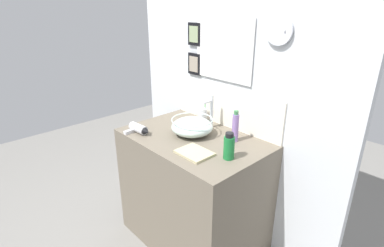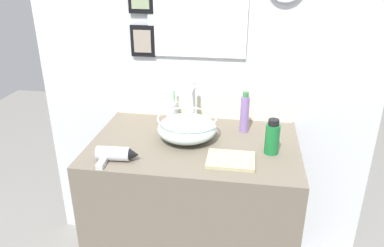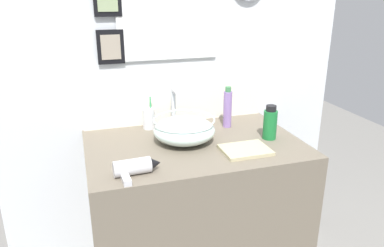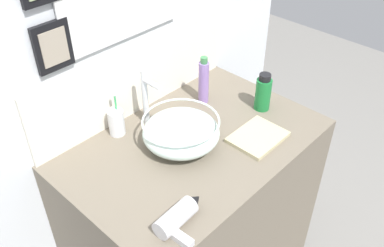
% 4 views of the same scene
% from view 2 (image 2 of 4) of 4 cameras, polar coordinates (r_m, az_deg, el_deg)
% --- Properties ---
extents(vanity_counter, '(1.01, 0.67, 0.88)m').
position_cam_2_polar(vanity_counter, '(2.08, 0.36, -13.84)').
color(vanity_counter, '#6B6051').
rests_on(vanity_counter, ground).
extents(back_panel, '(1.91, 0.09, 2.43)m').
position_cam_2_polar(back_panel, '(2.07, 1.91, 9.98)').
color(back_panel, silver).
rests_on(back_panel, ground).
extents(glass_bowl_sink, '(0.29, 0.29, 0.12)m').
position_cam_2_polar(glass_bowl_sink, '(1.85, -0.77, -0.67)').
color(glass_bowl_sink, silver).
rests_on(glass_bowl_sink, vanity_counter).
extents(faucet, '(0.02, 0.10, 0.25)m').
position_cam_2_polar(faucet, '(1.99, 0.13, 3.62)').
color(faucet, silver).
rests_on(faucet, vanity_counter).
extents(hair_drier, '(0.19, 0.13, 0.06)m').
position_cam_2_polar(hair_drier, '(1.70, -11.53, -4.64)').
color(hair_drier, silver).
rests_on(hair_drier, vanity_counter).
extents(toothbrush_cup, '(0.06, 0.06, 0.19)m').
position_cam_2_polar(toothbrush_cup, '(2.08, -3.06, 1.99)').
color(toothbrush_cup, silver).
rests_on(toothbrush_cup, vanity_counter).
extents(lotion_bottle, '(0.07, 0.07, 0.17)m').
position_cam_2_polar(lotion_bottle, '(1.75, 12.13, -2.11)').
color(lotion_bottle, '#197233').
rests_on(lotion_bottle, vanity_counter).
extents(shampoo_bottle, '(0.04, 0.04, 0.22)m').
position_cam_2_polar(shampoo_bottle, '(1.93, 8.02, 1.54)').
color(shampoo_bottle, '#8C6BB2').
rests_on(shampoo_bottle, vanity_counter).
extents(hand_towel, '(0.21, 0.17, 0.02)m').
position_cam_2_polar(hand_towel, '(1.68, 5.93, -5.55)').
color(hand_towel, tan).
rests_on(hand_towel, vanity_counter).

